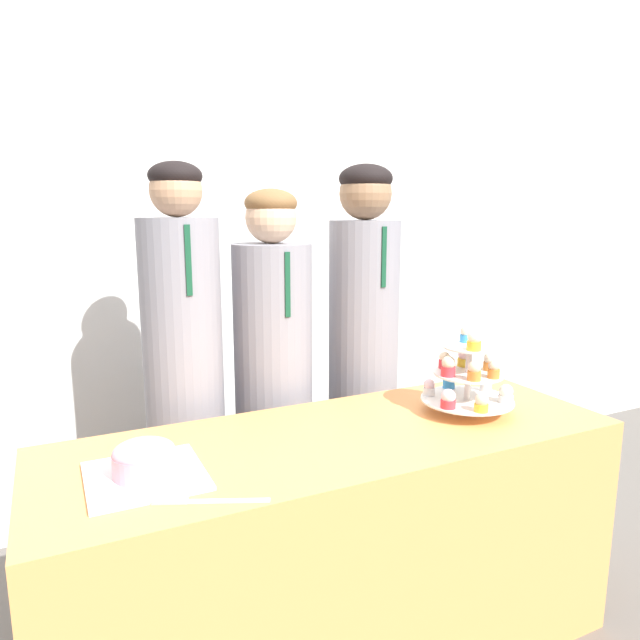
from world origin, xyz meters
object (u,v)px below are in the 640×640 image
Objects in this scene: round_cake at (145,462)px; cake_knife at (191,501)px; student_0 at (185,396)px; student_1 at (275,394)px; cupcake_stand at (468,377)px; student_2 at (363,366)px.

cake_knife is (0.07, -0.17, -0.04)m from round_cake.
student_0 is 1.06× the size of student_1.
round_cake is at bearing 137.27° from cake_knife.
student_2 is (-0.08, 0.53, -0.09)m from cupcake_stand.
student_2 is at bearing 63.85° from cake_knife.
cake_knife is 0.96m from cupcake_stand.
student_2 reaches higher than round_cake.
cupcake_stand is at bearing -34.30° from student_0.
cake_knife is 0.16× the size of student_0.
student_2 is (0.86, 0.73, 0.03)m from cake_knife.
cupcake_stand is 0.55m from student_2.
cake_knife is at bearing -168.47° from cupcake_stand.
student_2 is at bearing 98.01° from cupcake_stand.
student_0 is at bearing 68.32° from round_cake.
student_2 reaches higher than cake_knife.
student_0 is at bearing 145.70° from cupcake_stand.
round_cake is 0.94× the size of cupcake_stand.
cake_knife is at bearing -123.60° from student_1.
round_cake is 0.19× the size of student_1.
round_cake is at bearing -149.01° from student_2.
cake_knife is 0.74m from student_0.
cupcake_stand reaches higher than cake_knife.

